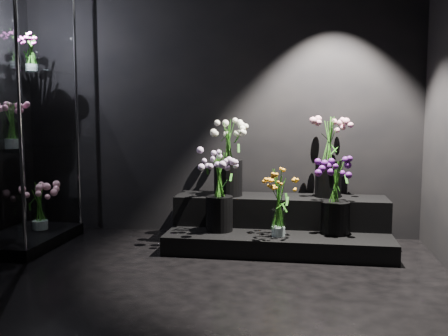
# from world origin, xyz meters

# --- Properties ---
(floor) EXTENTS (4.00, 4.00, 0.00)m
(floor) POSITION_xyz_m (0.00, 0.00, 0.00)
(floor) COLOR black
(floor) RESTS_ON ground
(wall_back) EXTENTS (4.00, 0.00, 4.00)m
(wall_back) POSITION_xyz_m (0.00, 2.00, 1.40)
(wall_back) COLOR black
(wall_back) RESTS_ON floor
(display_riser) EXTENTS (1.98, 0.88, 0.44)m
(display_riser) POSITION_xyz_m (0.67, 1.61, 0.18)
(display_riser) COLOR black
(display_riser) RESTS_ON floor
(display_case) EXTENTS (0.64, 1.07, 2.35)m
(display_case) POSITION_xyz_m (-1.66, 1.22, 1.17)
(display_case) COLOR black
(display_case) RESTS_ON floor
(bouquet_orange_bells) EXTENTS (0.27, 0.27, 0.57)m
(bouquet_orange_bells) POSITION_xyz_m (0.67, 1.27, 0.46)
(bouquet_orange_bells) COLOR white
(bouquet_orange_bells) RESTS_ON display_riser
(bouquet_lilac) EXTENTS (0.46, 0.46, 0.72)m
(bouquet_lilac) POSITION_xyz_m (0.14, 1.39, 0.58)
(bouquet_lilac) COLOR black
(bouquet_lilac) RESTS_ON display_riser
(bouquet_purple) EXTENTS (0.35, 0.35, 0.65)m
(bouquet_purple) POSITION_xyz_m (1.16, 1.44, 0.53)
(bouquet_purple) COLOR black
(bouquet_purple) RESTS_ON display_riser
(bouquet_cream_roses) EXTENTS (0.43, 0.43, 0.71)m
(bouquet_cream_roses) POSITION_xyz_m (0.17, 1.69, 0.84)
(bouquet_cream_roses) COLOR black
(bouquet_cream_roses) RESTS_ON display_riser
(bouquet_pink_roses) EXTENTS (0.40, 0.40, 0.76)m
(bouquet_pink_roses) POSITION_xyz_m (1.11, 1.76, 0.87)
(bouquet_pink_roses) COLOR black
(bouquet_pink_roses) RESTS_ON display_riser
(bouquet_case_pink) EXTENTS (0.30, 0.30, 0.43)m
(bouquet_case_pink) POSITION_xyz_m (-1.63, 1.03, 1.14)
(bouquet_case_pink) COLOR white
(bouquet_case_pink) RESTS_ON display_case
(bouquet_case_magenta) EXTENTS (0.27, 0.27, 0.35)m
(bouquet_case_magenta) POSITION_xyz_m (-1.63, 1.40, 1.79)
(bouquet_case_magenta) COLOR white
(bouquet_case_magenta) RESTS_ON display_case
(bouquet_case_base_pink) EXTENTS (0.38, 0.38, 0.47)m
(bouquet_case_base_pink) POSITION_xyz_m (-1.62, 1.41, 0.36)
(bouquet_case_base_pink) COLOR white
(bouquet_case_base_pink) RESTS_ON display_case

